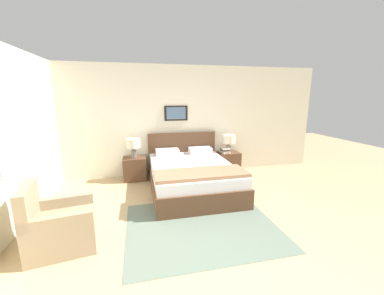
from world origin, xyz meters
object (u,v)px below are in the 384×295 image
bed (192,176)px  table_lamp_by_door (229,140)px  armchair (58,226)px  nightstand_by_door (228,162)px  table_lamp_near_window (133,144)px  nightstand_near_window (135,169)px

bed → table_lamp_by_door: bearing=37.4°
armchair → nightstand_by_door: armchair is taller
table_lamp_by_door → table_lamp_near_window: bearing=180.0°
nightstand_by_door → armchair: bearing=-143.8°
bed → nightstand_near_window: size_ratio=4.17×
armchair → nightstand_by_door: (3.20, 2.34, -0.03)m
bed → table_lamp_by_door: size_ratio=5.01×
armchair → table_lamp_near_window: 2.56m
armchair → nightstand_by_door: 3.97m
bed → nightstand_near_window: (-1.14, 0.87, -0.04)m
nightstand_near_window → armchair: bearing=-111.4°
table_lamp_by_door → nightstand_by_door: bearing=40.2°
bed → table_lamp_near_window: bearing=143.0°
nightstand_near_window → nightstand_by_door: size_ratio=1.00×
bed → nightstand_by_door: bearing=37.5°
armchair → nightstand_by_door: size_ratio=1.66×
bed → nightstand_near_window: bed is taller
bed → nightstand_by_door: size_ratio=4.17×
armchair → table_lamp_near_window: (0.91, 2.33, 0.54)m
bed → nightstand_by_door: bed is taller
nightstand_by_door → table_lamp_by_door: table_lamp_by_door is taller
bed → armchair: 2.53m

